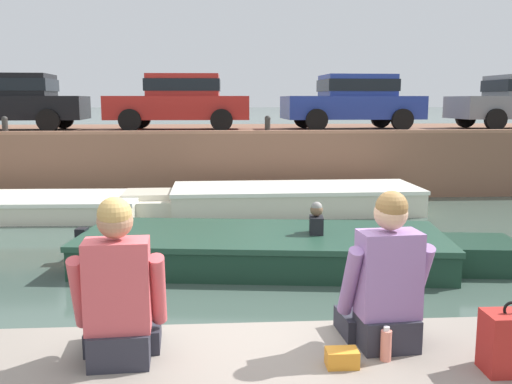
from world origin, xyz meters
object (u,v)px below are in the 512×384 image
(car_leftmost_black, at_px, (8,99))
(backpack_on_ledge, at_px, (508,342))
(motorboat_passing, at_px, (280,249))
(car_centre_blue, at_px, (353,100))
(boat_moored_central_cream, at_px, (283,199))
(person_seated_left, at_px, (119,298))
(mooring_bollard_mid, at_px, (268,124))
(person_seated_right, at_px, (385,286))
(mooring_bollard_west, at_px, (5,124))
(boat_moored_west_cream, at_px, (31,206))
(bottle_drink, at_px, (386,345))
(car_left_inner_red, at_px, (181,100))

(car_leftmost_black, xyz_separation_m, backpack_on_ledge, (7.36, -13.43, -1.34))
(motorboat_passing, relative_size, car_centre_blue, 1.69)
(car_centre_blue, bearing_deg, boat_moored_central_cream, -123.06)
(motorboat_passing, xyz_separation_m, person_seated_left, (-1.49, -5.19, 1.11))
(mooring_bollard_mid, distance_m, person_seated_right, 11.18)
(car_leftmost_black, bearing_deg, mooring_bollard_mid, -14.96)
(boat_moored_central_cream, bearing_deg, person_seated_left, -102.08)
(boat_moored_central_cream, relative_size, car_centre_blue, 1.67)
(person_seated_right, relative_size, backpack_on_ledge, 2.37)
(car_leftmost_black, bearing_deg, person_seated_left, -68.41)
(mooring_bollard_mid, relative_size, backpack_on_ledge, 1.09)
(mooring_bollard_west, distance_m, person_seated_right, 12.80)
(boat_moored_west_cream, relative_size, mooring_bollard_mid, 14.07)
(mooring_bollard_west, distance_m, person_seated_left, 12.20)
(boat_moored_west_cream, bearing_deg, car_leftmost_black, 113.59)
(bottle_drink, relative_size, backpack_on_ledge, 0.50)
(motorboat_passing, distance_m, car_centre_blue, 8.78)
(car_leftmost_black, bearing_deg, boat_moored_central_cream, -27.39)
(car_centre_blue, distance_m, person_seated_left, 13.92)
(boat_moored_central_cream, relative_size, backpack_on_ledge, 16.06)
(boat_moored_central_cream, relative_size, car_left_inner_red, 1.65)
(boat_moored_central_cream, bearing_deg, bottle_drink, -92.92)
(motorboat_passing, relative_size, mooring_bollard_west, 14.97)
(car_centre_blue, height_order, person_seated_right, car_centre_blue)
(mooring_bollard_west, height_order, bottle_drink, mooring_bollard_west)
(mooring_bollard_west, relative_size, mooring_bollard_mid, 1.00)
(motorboat_passing, relative_size, car_leftmost_black, 1.53)
(car_left_inner_red, relative_size, car_centre_blue, 1.01)
(motorboat_passing, height_order, car_left_inner_red, car_left_inner_red)
(boat_moored_central_cream, distance_m, person_seated_right, 9.37)
(car_leftmost_black, height_order, mooring_bollard_mid, car_leftmost_black)
(mooring_bollard_mid, xyz_separation_m, backpack_on_ledge, (0.34, -11.56, -0.74))
(car_centre_blue, height_order, person_seated_left, car_centre_blue)
(motorboat_passing, xyz_separation_m, mooring_bollard_mid, (0.33, 6.08, 1.64))
(boat_moored_west_cream, xyz_separation_m, backpack_on_ledge, (5.63, -9.46, 0.94))
(boat_moored_west_cream, height_order, car_leftmost_black, car_leftmost_black)
(bottle_drink, bearing_deg, car_centre_blue, 77.59)
(boat_moored_central_cream, distance_m, motorboat_passing, 4.25)
(person_seated_left, height_order, bottle_drink, person_seated_left)
(motorboat_passing, bearing_deg, mooring_bollard_west, 135.27)
(car_centre_blue, distance_m, mooring_bollard_mid, 3.28)
(boat_moored_west_cream, distance_m, mooring_bollard_mid, 5.93)
(car_left_inner_red, distance_m, mooring_bollard_mid, 3.02)
(person_seated_left, xyz_separation_m, backpack_on_ledge, (2.16, -0.29, -0.20))
(boat_moored_central_cream, xyz_separation_m, backpack_on_ledge, (0.15, -9.70, 0.87))
(backpack_on_ledge, bearing_deg, person_seated_right, 145.87)
(car_leftmost_black, bearing_deg, person_seated_right, -62.53)
(boat_moored_west_cream, height_order, person_seated_left, person_seated_left)
(mooring_bollard_mid, bearing_deg, bottle_drink, -91.48)
(car_leftmost_black, height_order, car_left_inner_red, same)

